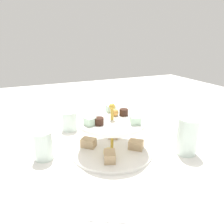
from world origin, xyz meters
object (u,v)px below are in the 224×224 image
object	(u,v)px
tiered_serving_stand	(112,137)
water_glass_short_left	(69,121)
butter_knife_left	(126,221)
water_glass_tall_right	(187,136)
water_glass_mid_back	(43,145)
butter_knife_right	(145,122)
teacup_with_saucer	(97,117)

from	to	relation	value
tiered_serving_stand	water_glass_short_left	distance (m)	0.25
tiered_serving_stand	butter_knife_left	xyz separation A→B (m)	(0.28, -0.09, -0.05)
water_glass_tall_right	water_glass_mid_back	xyz separation A→B (m)	(-0.15, -0.44, -0.02)
butter_knife_right	water_glass_mid_back	bearing A→B (deg)	72.42
water_glass_mid_back	teacup_with_saucer	bearing A→B (deg)	130.28
water_glass_tall_right	teacup_with_saucer	distance (m)	0.41
butter_knife_right	water_glass_mid_back	xyz separation A→B (m)	(0.13, -0.46, 0.04)
butter_knife_left	water_glass_mid_back	size ratio (longest dim) A/B	1.84
butter_knife_right	water_glass_mid_back	size ratio (longest dim) A/B	1.84
water_glass_short_left	teacup_with_saucer	distance (m)	0.14
water_glass_tall_right	teacup_with_saucer	size ratio (longest dim) A/B	1.37
water_glass_tall_right	butter_knife_left	bearing A→B (deg)	-61.17
water_glass_short_left	water_glass_mid_back	bearing A→B (deg)	-33.23
butter_knife_left	butter_knife_right	bearing A→B (deg)	81.63
water_glass_tall_right	water_glass_short_left	distance (m)	0.47
water_glass_tall_right	teacup_with_saucer	xyz separation A→B (m)	(-0.37, -0.18, -0.04)
tiered_serving_stand	butter_knife_left	size ratio (longest dim) A/B	1.65
tiered_serving_stand	butter_knife_left	distance (m)	0.30
tiered_serving_stand	teacup_with_saucer	bearing A→B (deg)	171.57
tiered_serving_stand	teacup_with_saucer	size ratio (longest dim) A/B	3.12
teacup_with_saucer	butter_knife_right	distance (m)	0.22
water_glass_short_left	butter_knife_left	distance (m)	0.51
butter_knife_left	butter_knife_right	distance (m)	0.56
tiered_serving_stand	water_glass_mid_back	distance (m)	0.22
water_glass_short_left	teacup_with_saucer	bearing A→B (deg)	102.12
water_glass_tall_right	water_glass_short_left	size ratio (longest dim) A/B	1.56
water_glass_mid_back	butter_knife_right	bearing A→B (deg)	106.30
water_glass_tall_right	butter_knife_left	distance (m)	0.36
water_glass_tall_right	water_glass_short_left	world-z (taller)	water_glass_tall_right
tiered_serving_stand	water_glass_tall_right	bearing A→B (deg)	62.76
butter_knife_left	butter_knife_right	world-z (taller)	same
butter_knife_right	water_glass_mid_back	world-z (taller)	water_glass_mid_back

